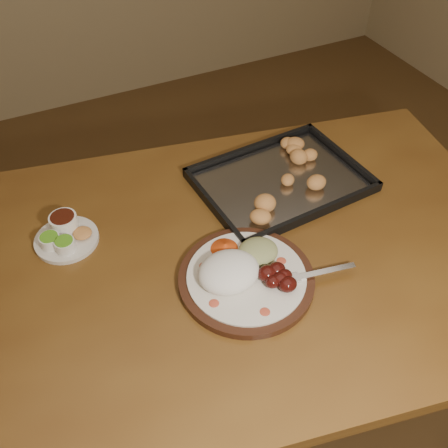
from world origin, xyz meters
TOP-DOWN VIEW (x-y plane):
  - ground at (0.00, 0.00)m, footprint 4.00×4.00m
  - dining_table at (-0.16, -0.07)m, footprint 1.64×1.16m
  - dinner_plate at (-0.13, -0.16)m, footprint 0.38×0.30m
  - condiment_saucer at (-0.46, 0.13)m, footprint 0.15×0.15m
  - baking_tray at (0.11, 0.09)m, footprint 0.45×0.35m

SIDE VIEW (x-z plane):
  - ground at x=0.00m, z-range 0.00..0.00m
  - dining_table at x=-0.16m, z-range 0.28..1.03m
  - baking_tray at x=0.11m, z-range 0.74..0.79m
  - condiment_saucer at x=-0.46m, z-range 0.74..0.79m
  - dinner_plate at x=-0.13m, z-range 0.74..0.81m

